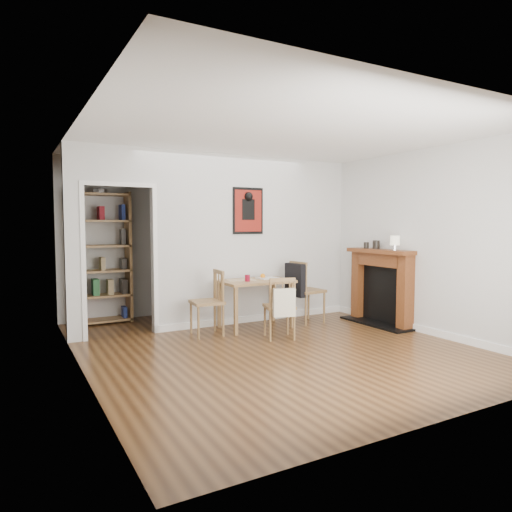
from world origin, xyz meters
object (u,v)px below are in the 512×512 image
chair_left (207,303)px  red_glass (247,278)px  bookshelf (102,259)px  dining_table (256,286)px  mantel_lamp (395,241)px  chair_front (280,307)px  orange_fruit (263,276)px  ceramic_jar_b (366,245)px  fireplace (381,284)px  notebook (268,278)px  chair_right (306,290)px  ceramic_jar_a (376,245)px

chair_left → red_glass: bearing=0.5°
chair_left → bookshelf: bearing=125.8°
dining_table → mantel_lamp: bearing=-31.1°
chair_front → orange_fruit: bearing=75.4°
dining_table → ceramic_jar_b: size_ratio=10.41×
orange_fruit → red_glass: bearing=-151.3°
mantel_lamp → ceramic_jar_b: mantel_lamp is taller
orange_fruit → ceramic_jar_b: bearing=-19.3°
chair_left → red_glass: chair_left is taller
mantel_lamp → ceramic_jar_b: size_ratio=2.15×
fireplace → ceramic_jar_b: (-0.07, 0.27, 0.59)m
chair_left → orange_fruit: chair_left is taller
chair_front → orange_fruit: size_ratio=11.26×
bookshelf → fireplace: bearing=-29.7°
dining_table → notebook: notebook is taller
chair_right → ceramic_jar_b: ceramic_jar_b is taller
chair_left → fireplace: 2.73m
chair_left → bookshelf: bookshelf is taller
red_glass → mantel_lamp: bearing=-26.6°
fireplace → ceramic_jar_b: size_ratio=12.38×
dining_table → chair_left: size_ratio=1.15×
ceramic_jar_a → mantel_lamp: bearing=-99.9°
red_glass → chair_front: bearing=-76.2°
chair_front → orange_fruit: chair_front is taller
chair_left → mantel_lamp: 2.87m
fireplace → orange_fruit: size_ratio=16.66×
bookshelf → notebook: 2.59m
chair_front → fireplace: 1.87m
fireplace → ceramic_jar_a: (-0.01, 0.12, 0.61)m
bookshelf → fireplace: (3.77, -2.15, -0.39)m
chair_right → fireplace: fireplace is taller
fireplace → bookshelf: bearing=150.3°
fireplace → ceramic_jar_b: 0.66m
red_glass → bookshelf: bearing=138.8°
orange_fruit → dining_table: bearing=-147.7°
dining_table → bookshelf: bookshelf is taller
orange_fruit → notebook: (0.06, -0.05, -0.03)m
chair_right → ceramic_jar_b: 1.19m
notebook → mantel_lamp: 1.95m
notebook → chair_right: bearing=-10.4°
mantel_lamp → ceramic_jar_a: 0.48m
ceramic_jar_b → orange_fruit: bearing=160.7°
dining_table → red_glass: bearing=-155.3°
orange_fruit → ceramic_jar_b: 1.73m
dining_table → ceramic_jar_b: ceramic_jar_b is taller
dining_table → ceramic_jar_a: size_ratio=7.98×
dining_table → fireplace: fireplace is taller
mantel_lamp → chair_left: bearing=159.5°
dining_table → fireplace: 1.96m
chair_right → mantel_lamp: bearing=-49.5°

